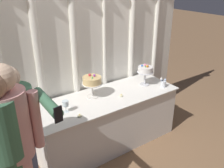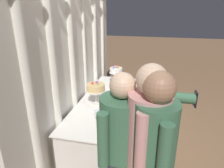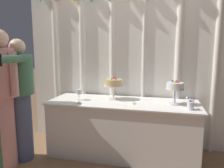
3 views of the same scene
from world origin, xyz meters
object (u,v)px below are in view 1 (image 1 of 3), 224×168
cake_display_nearleft (92,81)px  flower_vase (163,83)px  wine_glass (65,104)px  guest_man_dark_suit (7,158)px  cake_table (107,121)px  guest_man_pink_jacket (16,150)px  guest_girl_blue_dress (20,141)px  tealight_near_left (121,96)px  tealight_far_left (80,116)px  cake_display_nearright (145,70)px

cake_display_nearleft → flower_vase: cake_display_nearleft is taller
wine_glass → guest_man_dark_suit: size_ratio=0.09×
cake_table → cake_display_nearleft: bearing=144.3°
wine_glass → guest_man_pink_jacket: bearing=-139.9°
cake_table → guest_man_dark_suit: 1.65m
cake_display_nearleft → guest_girl_blue_dress: (-1.08, -0.56, -0.11)m
wine_glass → guest_girl_blue_dress: bearing=-147.6°
cake_table → wine_glass: size_ratio=13.70×
tealight_near_left → guest_man_dark_suit: 1.67m
guest_girl_blue_dress → guest_man_dark_suit: (-0.16, -0.25, 0.06)m
flower_vase → wine_glass: bearing=174.1°
guest_girl_blue_dress → guest_man_pink_jacket: guest_man_pink_jacket is taller
cake_table → guest_girl_blue_dress: 1.40m
guest_girl_blue_dress → guest_man_pink_jacket: 0.22m
guest_man_pink_jacket → guest_man_dark_suit: guest_man_pink_jacket is taller
guest_man_pink_jacket → guest_man_dark_suit: bearing=-146.4°
guest_man_pink_jacket → guest_man_dark_suit: (-0.08, -0.05, -0.01)m
wine_glass → cake_table: bearing=4.4°
flower_vase → guest_girl_blue_dress: (-2.07, -0.25, 0.05)m
tealight_far_left → guest_man_dark_suit: (-0.86, -0.46, 0.16)m
cake_table → wine_glass: (-0.61, -0.05, 0.48)m
tealight_near_left → guest_man_pink_jacket: guest_man_pink_jacket is taller
cake_table → guest_man_dark_suit: guest_man_dark_suit is taller
flower_vase → guest_girl_blue_dress: size_ratio=0.10×
cake_display_nearright → cake_table: bearing=-179.5°
tealight_near_left → cake_display_nearright: bearing=11.9°
cake_display_nearright → guest_man_pink_jacket: guest_man_pink_jacket is taller
cake_table → guest_man_dark_suit: size_ratio=1.22×
cake_display_nearleft → guest_girl_blue_dress: size_ratio=0.20×
flower_vase → cake_table: bearing=166.7°
guest_man_pink_jacket → tealight_near_left: bearing=20.3°
cake_table → cake_display_nearright: bearing=0.5°
cake_display_nearright → guest_girl_blue_dress: size_ratio=0.21×
tealight_near_left → guest_girl_blue_dress: size_ratio=0.03×
guest_man_dark_suit → tealight_far_left: bearing=28.0°
wine_glass → cake_display_nearright: bearing=2.4°
tealight_near_left → flower_vase: bearing=-8.2°
cake_display_nearleft → wine_glass: size_ratio=2.17×
cake_table → cake_display_nearleft: cake_display_nearleft is taller
wine_glass → tealight_near_left: 0.77m
cake_table → flower_vase: size_ratio=13.20×
tealight_far_left → guest_man_pink_jacket: 0.90m
guest_man_dark_suit → guest_man_pink_jacket: bearing=33.6°
cake_display_nearright → flower_vase: 0.31m
cake_display_nearleft → tealight_far_left: size_ratio=6.16×
cake_display_nearright → tealight_far_left: 1.23m
cake_display_nearleft → cake_display_nearright: (0.82, -0.10, 0.00)m
cake_display_nearleft → wine_glass: 0.49m
cake_table → tealight_far_left: 0.69m
tealight_far_left → wine_glass: bearing=112.9°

